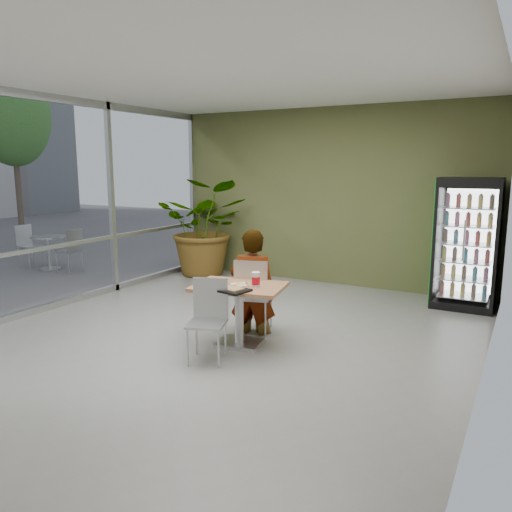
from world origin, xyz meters
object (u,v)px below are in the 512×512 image
object	(u,v)px
dining_table	(239,302)
seated_woman	(253,292)
chair_far	(253,290)
cafeteria_tray	(231,290)
beverage_fridge	(466,244)
potted_plant	(206,227)
chair_near	(209,313)
soda_cup	(256,280)

from	to	relation	value
dining_table	seated_woman	world-z (taller)	seated_woman
chair_far	cafeteria_tray	world-z (taller)	chair_far
cafeteria_tray	dining_table	bearing A→B (deg)	102.11
dining_table	beverage_fridge	distance (m)	3.81
cafeteria_tray	seated_woman	bearing A→B (deg)	101.34
dining_table	cafeteria_tray	bearing A→B (deg)	-77.89
chair_far	potted_plant	bearing A→B (deg)	-61.99
chair_near	chair_far	bearing A→B (deg)	69.45
chair_far	soda_cup	world-z (taller)	chair_far
dining_table	chair_near	xyz separation A→B (m)	(-0.08, -0.53, -0.00)
seated_woman	soda_cup	distance (m)	0.67
chair_far	soda_cup	xyz separation A→B (m)	(0.30, -0.45, 0.26)
seated_woman	chair_near	bearing A→B (deg)	75.08
potted_plant	dining_table	bearing A→B (deg)	-49.86
dining_table	chair_near	world-z (taller)	chair_near
chair_near	cafeteria_tray	world-z (taller)	chair_near
dining_table	potted_plant	bearing A→B (deg)	130.14
chair_far	potted_plant	xyz separation A→B (m)	(-2.57, 2.68, 0.38)
chair_near	cafeteria_tray	distance (m)	0.36
potted_plant	chair_near	bearing A→B (deg)	-55.05
seated_woman	beverage_fridge	distance (m)	3.47
cafeteria_tray	beverage_fridge	distance (m)	4.00
beverage_fridge	potted_plant	world-z (taller)	beverage_fridge
seated_woman	potted_plant	world-z (taller)	potted_plant
seated_woman	beverage_fridge	world-z (taller)	beverage_fridge
soda_cup	potted_plant	distance (m)	4.25
chair_far	seated_woman	xyz separation A→B (m)	(-0.03, 0.05, -0.04)
chair_near	soda_cup	bearing A→B (deg)	40.21
beverage_fridge	potted_plant	bearing A→B (deg)	179.08
potted_plant	soda_cup	bearing A→B (deg)	-47.47
chair_far	chair_near	distance (m)	0.98
chair_near	beverage_fridge	world-z (taller)	beverage_fridge
chair_far	beverage_fridge	bearing A→B (deg)	-146.13
dining_table	beverage_fridge	size ratio (longest dim) A/B	0.60
cafeteria_tray	beverage_fridge	bearing A→B (deg)	58.07
soda_cup	chair_near	bearing A→B (deg)	-119.93
cafeteria_tray	chair_near	bearing A→B (deg)	-120.74
cafeteria_tray	beverage_fridge	xyz separation A→B (m)	(2.11, 3.38, 0.23)
soda_cup	cafeteria_tray	bearing A→B (deg)	-119.27
chair_near	beverage_fridge	bearing A→B (deg)	38.29
potted_plant	seated_woman	bearing A→B (deg)	-45.95
beverage_fridge	chair_near	bearing A→B (deg)	-122.31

